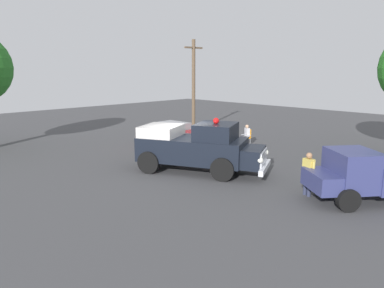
{
  "coord_description": "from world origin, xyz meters",
  "views": [
    {
      "loc": [
        12.2,
        -11.25,
        4.73
      ],
      "look_at": [
        0.53,
        0.38,
        1.31
      ],
      "focal_mm": 33.86,
      "sensor_mm": 36.0,
      "label": 1
    }
  ],
  "objects_px": {
    "utility_pole": "(194,85)",
    "lawn_chair_near_truck": "(248,136)",
    "spectator_standing": "(308,171)",
    "classic_hot_rod": "(176,135)",
    "parked_pickup": "(375,174)",
    "vintage_fire_truck": "(197,147)",
    "spectator_seated": "(246,134)",
    "lawn_chair_by_car": "(148,145)"
  },
  "relations": [
    {
      "from": "parked_pickup",
      "to": "utility_pole",
      "type": "relative_size",
      "value": 0.71
    },
    {
      "from": "lawn_chair_near_truck",
      "to": "spectator_standing",
      "type": "bearing_deg",
      "value": -39.73
    },
    {
      "from": "classic_hot_rod",
      "to": "spectator_seated",
      "type": "xyz_separation_m",
      "value": [
        2.76,
        3.44,
        -0.05
      ]
    },
    {
      "from": "spectator_standing",
      "to": "classic_hot_rod",
      "type": "bearing_deg",
      "value": 166.15
    },
    {
      "from": "lawn_chair_by_car",
      "to": "spectator_standing",
      "type": "distance_m",
      "value": 9.45
    },
    {
      "from": "parked_pickup",
      "to": "classic_hot_rod",
      "type": "bearing_deg",
      "value": 173.95
    },
    {
      "from": "vintage_fire_truck",
      "to": "classic_hot_rod",
      "type": "height_order",
      "value": "vintage_fire_truck"
    },
    {
      "from": "spectator_standing",
      "to": "lawn_chair_near_truck",
      "type": "bearing_deg",
      "value": 140.27
    },
    {
      "from": "classic_hot_rod",
      "to": "parked_pickup",
      "type": "height_order",
      "value": "parked_pickup"
    },
    {
      "from": "lawn_chair_by_car",
      "to": "spectator_seated",
      "type": "relative_size",
      "value": 0.79
    },
    {
      "from": "parked_pickup",
      "to": "utility_pole",
      "type": "bearing_deg",
      "value": 158.76
    },
    {
      "from": "lawn_chair_near_truck",
      "to": "spectator_standing",
      "type": "relative_size",
      "value": 0.61
    },
    {
      "from": "parked_pickup",
      "to": "lawn_chair_near_truck",
      "type": "bearing_deg",
      "value": 152.39
    },
    {
      "from": "utility_pole",
      "to": "parked_pickup",
      "type": "bearing_deg",
      "value": -21.24
    },
    {
      "from": "lawn_chair_near_truck",
      "to": "parked_pickup",
      "type": "bearing_deg",
      "value": -27.61
    },
    {
      "from": "classic_hot_rod",
      "to": "utility_pole",
      "type": "relative_size",
      "value": 0.65
    },
    {
      "from": "lawn_chair_by_car",
      "to": "utility_pole",
      "type": "bearing_deg",
      "value": 117.01
    },
    {
      "from": "vintage_fire_truck",
      "to": "classic_hot_rod",
      "type": "relative_size",
      "value": 1.42
    },
    {
      "from": "classic_hot_rod",
      "to": "spectator_seated",
      "type": "distance_m",
      "value": 4.42
    },
    {
      "from": "vintage_fire_truck",
      "to": "spectator_standing",
      "type": "height_order",
      "value": "vintage_fire_truck"
    },
    {
      "from": "parked_pickup",
      "to": "lawn_chair_near_truck",
      "type": "xyz_separation_m",
      "value": [
        -9.24,
        4.84,
        -0.4
      ]
    },
    {
      "from": "classic_hot_rod",
      "to": "lawn_chair_near_truck",
      "type": "relative_size",
      "value": 4.36
    },
    {
      "from": "vintage_fire_truck",
      "to": "spectator_standing",
      "type": "distance_m",
      "value": 5.3
    },
    {
      "from": "utility_pole",
      "to": "lawn_chair_near_truck",
      "type": "bearing_deg",
      "value": -10.06
    },
    {
      "from": "lawn_chair_near_truck",
      "to": "utility_pole",
      "type": "relative_size",
      "value": 0.15
    },
    {
      "from": "vintage_fire_truck",
      "to": "classic_hot_rod",
      "type": "distance_m",
      "value": 5.79
    },
    {
      "from": "spectator_seated",
      "to": "spectator_standing",
      "type": "relative_size",
      "value": 0.77
    },
    {
      "from": "vintage_fire_truck",
      "to": "spectator_seated",
      "type": "height_order",
      "value": "vintage_fire_truck"
    },
    {
      "from": "spectator_standing",
      "to": "utility_pole",
      "type": "bearing_deg",
      "value": 151.67
    },
    {
      "from": "lawn_chair_near_truck",
      "to": "spectator_seated",
      "type": "height_order",
      "value": "spectator_seated"
    },
    {
      "from": "classic_hot_rod",
      "to": "utility_pole",
      "type": "distance_m",
      "value": 6.19
    },
    {
      "from": "spectator_seated",
      "to": "classic_hot_rod",
      "type": "bearing_deg",
      "value": -128.74
    },
    {
      "from": "vintage_fire_truck",
      "to": "spectator_standing",
      "type": "relative_size",
      "value": 3.77
    },
    {
      "from": "spectator_seated",
      "to": "spectator_standing",
      "type": "xyz_separation_m",
      "value": [
        7.35,
        -5.94,
        0.27
      ]
    },
    {
      "from": "parked_pickup",
      "to": "lawn_chair_by_car",
      "type": "relative_size",
      "value": 4.8
    },
    {
      "from": "lawn_chair_near_truck",
      "to": "spectator_standing",
      "type": "distance_m",
      "value": 9.47
    },
    {
      "from": "spectator_seated",
      "to": "lawn_chair_by_car",
      "type": "bearing_deg",
      "value": -108.74
    },
    {
      "from": "vintage_fire_truck",
      "to": "spectator_seated",
      "type": "bearing_deg",
      "value": 107.67
    },
    {
      "from": "classic_hot_rod",
      "to": "utility_pole",
      "type": "height_order",
      "value": "utility_pole"
    },
    {
      "from": "lawn_chair_by_car",
      "to": "spectator_seated",
      "type": "bearing_deg",
      "value": 71.26
    },
    {
      "from": "utility_pole",
      "to": "lawn_chair_by_car",
      "type": "bearing_deg",
      "value": -62.99
    },
    {
      "from": "vintage_fire_truck",
      "to": "lawn_chair_near_truck",
      "type": "bearing_deg",
      "value": 106.83
    }
  ]
}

